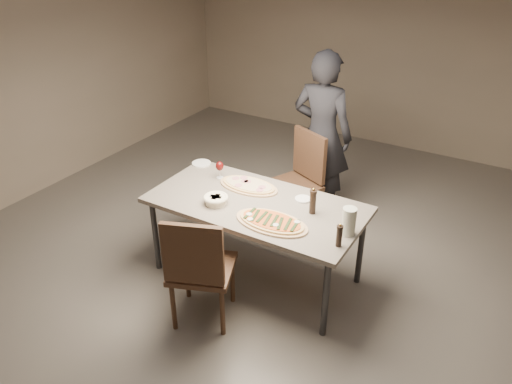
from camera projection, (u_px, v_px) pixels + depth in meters
The scene contains 14 objects.
room at pixel (256, 130), 3.83m from camera, with size 7.00×7.00×7.00m.
dining_table at pixel (256, 208), 4.18m from camera, with size 1.80×0.90×0.75m.
zucchini_pizza at pixel (271, 222), 3.86m from camera, with size 0.61×0.34×0.05m.
ham_pizza at pixel (249, 185), 4.38m from camera, with size 0.56×0.31×0.04m.
bread_basket at pixel (216, 199), 4.11m from camera, with size 0.21×0.21×0.07m.
oil_dish at pixel (303, 199), 4.18m from camera, with size 0.13×0.13×0.02m.
pepper_mill_left at pixel (339, 236), 3.56m from camera, with size 0.05×0.05×0.19m.
pepper_mill_right at pixel (313, 201), 3.95m from camera, with size 0.06×0.06×0.23m.
carafe at pixel (349, 221), 3.69m from camera, with size 0.11×0.11×0.22m.
wine_glass at pixel (220, 167), 4.49m from camera, with size 0.07×0.07×0.16m.
side_plate at pixel (201, 163), 4.79m from camera, with size 0.18×0.18×0.01m.
chair_near at pixel (199, 266), 3.71m from camera, with size 0.61×0.61×0.99m.
chair_far at pixel (299, 175), 5.01m from camera, with size 0.62×0.62×1.00m.
diner at pixel (322, 135), 5.09m from camera, with size 0.64×0.42×1.75m, color black.
Camera 1 is at (1.83, -3.08, 2.84)m, focal length 35.00 mm.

